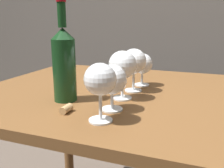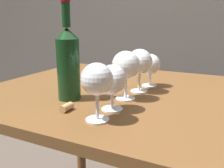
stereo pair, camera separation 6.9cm
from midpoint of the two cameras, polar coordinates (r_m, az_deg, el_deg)
name	(u,v)px [view 1 (the left image)]	position (r m, az deg, el deg)	size (l,w,h in m)	color
dining_table	(138,118)	(0.94, 3.91, -7.95)	(1.19, 0.86, 0.77)	brown
wine_glass_cabernet	(100,81)	(0.61, -6.05, 0.76)	(0.08, 0.08, 0.15)	white
wine_glass_chardonnay	(112,80)	(0.69, -2.87, 0.80)	(0.08, 0.08, 0.13)	white
wine_glass_merlot	(122,66)	(0.79, -0.05, 4.23)	(0.09, 0.09, 0.16)	white
wine_glass_amber	(133,62)	(0.88, 2.79, 5.15)	(0.09, 0.09, 0.16)	white
wine_glass_pinot	(142,64)	(0.97, 5.07, 4.58)	(0.08, 0.08, 0.13)	white
wine_bottle	(64,63)	(0.80, -13.60, 4.80)	(0.07, 0.07, 0.32)	#143819
cork	(66,109)	(0.71, -13.38, -5.73)	(0.02, 0.02, 0.04)	tan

